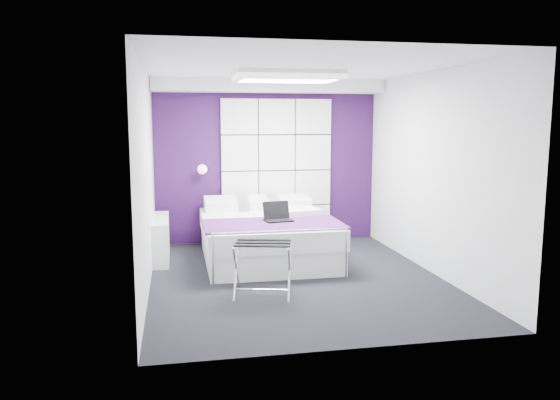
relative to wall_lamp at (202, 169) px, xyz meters
name	(u,v)px	position (x,y,z in m)	size (l,w,h in m)	color
floor	(296,278)	(1.05, -2.06, -1.22)	(4.40, 4.40, 0.00)	black
ceiling	(297,67)	(1.05, -2.06, 1.38)	(4.40, 4.40, 0.00)	white
wall_back	(267,162)	(1.05, 0.14, 0.08)	(3.60, 3.60, 0.00)	silver
wall_left	(146,178)	(-0.75, -2.06, 0.08)	(4.40, 4.40, 0.00)	silver
wall_right	(433,173)	(2.85, -2.06, 0.08)	(4.40, 4.40, 0.00)	silver
accent_wall	(267,162)	(1.05, 0.13, 0.08)	(3.58, 0.02, 2.58)	#2B0D3A
soffit	(269,86)	(1.05, -0.11, 1.28)	(3.58, 0.50, 0.20)	white
headboard	(277,170)	(1.20, 0.08, -0.05)	(1.80, 0.08, 2.30)	silver
skylight	(287,76)	(1.05, -1.46, 1.33)	(1.36, 0.86, 0.12)	white
wall_lamp	(202,169)	(0.00, 0.00, 0.00)	(0.15, 0.15, 0.15)	white
radiator	(161,239)	(-0.64, -0.76, -0.92)	(0.22, 1.20, 0.60)	white
bed	(266,236)	(0.84, -1.02, -0.89)	(1.84, 2.22, 0.77)	white
nightstand	(234,210)	(0.49, -0.04, -0.66)	(0.46, 0.36, 0.05)	white
luggage_rack	(263,269)	(0.53, -2.66, -0.91)	(0.62, 0.46, 0.61)	silver
laptop	(278,216)	(0.93, -1.42, -0.53)	(0.37, 0.26, 0.26)	black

